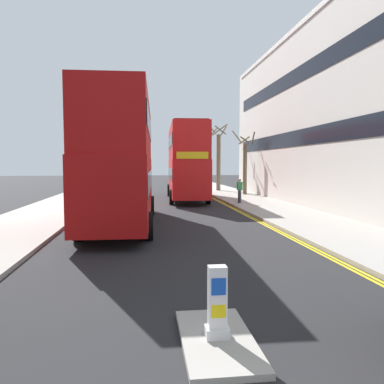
{
  "coord_description": "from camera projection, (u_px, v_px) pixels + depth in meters",
  "views": [
    {
      "loc": [
        -1.07,
        -1.79,
        2.76
      ],
      "look_at": [
        0.5,
        11.0,
        1.8
      ],
      "focal_mm": 35.51,
      "sensor_mm": 36.0,
      "label": 1
    }
  ],
  "objects": [
    {
      "name": "street_tree_mid",
      "position": [
        218.0,
        159.0,
        37.42
      ],
      "size": [
        2.1,
        2.1,
        6.64
      ],
      "color": "#6B6047",
      "rests_on": "sidewalk_right"
    },
    {
      "name": "sidewalk_right",
      "position": [
        300.0,
        218.0,
        18.73
      ],
      "size": [
        4.0,
        80.0,
        0.14
      ],
      "primitive_type": "cube",
      "color": "#9E9991",
      "rests_on": "ground"
    },
    {
      "name": "kerb_line_outer",
      "position": [
        272.0,
        227.0,
        16.5
      ],
      "size": [
        0.1,
        56.0,
        0.01
      ],
      "primitive_type": "cube",
      "color": "yellow",
      "rests_on": "ground"
    },
    {
      "name": "kerb_line_inner",
      "position": [
        269.0,
        227.0,
        16.48
      ],
      "size": [
        0.1,
        56.0,
        0.01
      ],
      "primitive_type": "cube",
      "color": "yellow",
      "rests_on": "ground"
    },
    {
      "name": "pedestrian_far",
      "position": [
        240.0,
        190.0,
        25.38
      ],
      "size": [
        0.34,
        0.22,
        1.62
      ],
      "color": "#2D2D38",
      "rests_on": "sidewalk_right"
    },
    {
      "name": "sidewalk_left",
      "position": [
        25.0,
        223.0,
        17.15
      ],
      "size": [
        4.0,
        80.0,
        0.14
      ],
      "primitive_type": "cube",
      "color": "#9E9991",
      "rests_on": "ground"
    },
    {
      "name": "double_decker_bus_away",
      "position": [
        121.0,
        158.0,
        16.75
      ],
      "size": [
        3.01,
        10.87,
        5.64
      ],
      "color": "#B20F0F",
      "rests_on": "ground"
    },
    {
      "name": "double_decker_bus_oncoming",
      "position": [
        186.0,
        160.0,
        29.01
      ],
      "size": [
        3.09,
        10.89,
        5.64
      ],
      "color": "red",
      "rests_on": "ground"
    },
    {
      "name": "townhouse_terrace_right",
      "position": [
        363.0,
        119.0,
        25.46
      ],
      "size": [
        10.08,
        28.0,
        11.55
      ],
      "color": "silver",
      "rests_on": "ground"
    },
    {
      "name": "keep_left_bollard",
      "position": [
        217.0,
        305.0,
        5.79
      ],
      "size": [
        0.36,
        0.28,
        1.11
      ],
      "color": "silver",
      "rests_on": "traffic_island"
    },
    {
      "name": "street_tree_near",
      "position": [
        245.0,
        165.0,
        32.58
      ],
      "size": [
        1.85,
        1.63,
        5.49
      ],
      "color": "#6B6047",
      "rests_on": "sidewalk_right"
    },
    {
      "name": "traffic_island",
      "position": [
        217.0,
        340.0,
        5.84
      ],
      "size": [
        1.1,
        2.2,
        0.1
      ],
      "primitive_type": "cube",
      "color": "#9E9991",
      "rests_on": "ground"
    }
  ]
}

